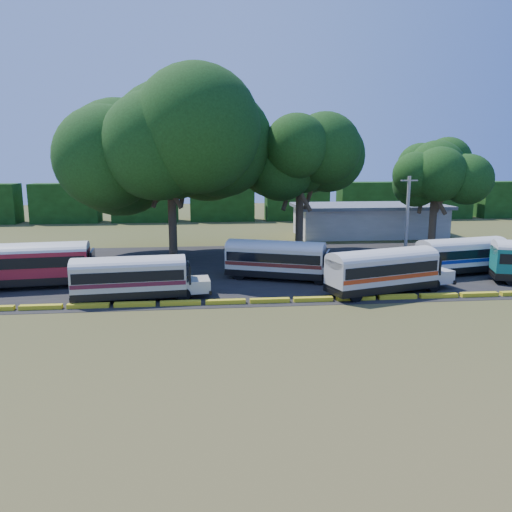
{
  "coord_description": "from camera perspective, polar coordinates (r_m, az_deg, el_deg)",
  "views": [
    {
      "loc": [
        -2.79,
        -31.42,
        9.56
      ],
      "look_at": [
        1.08,
        6.0,
        2.28
      ],
      "focal_mm": 35.0,
      "sensor_mm": 36.0,
      "label": 1
    }
  ],
  "objects": [
    {
      "name": "bus_cream_east",
      "position": [
        40.21,
        2.54,
        -0.2
      ],
      "size": [
        9.87,
        5.64,
        3.18
      ],
      "rotation": [
        0.0,
        0.0,
        -0.36
      ],
      "color": "black",
      "rests_on": "ground"
    },
    {
      "name": "bus_white_blue",
      "position": [
        45.64,
        22.64,
        0.24
      ],
      "size": [
        9.66,
        4.2,
        3.09
      ],
      "rotation": [
        0.0,
        0.0,
        0.21
      ],
      "color": "black",
      "rests_on": "ground"
    },
    {
      "name": "bus_cream_west",
      "position": [
        35.29,
        -13.93,
        -2.19
      ],
      "size": [
        9.53,
        3.17,
        3.07
      ],
      "rotation": [
        0.0,
        0.0,
        0.09
      ],
      "color": "black",
      "rests_on": "ground"
    },
    {
      "name": "treeline_backdrop",
      "position": [
        79.73,
        -3.9,
        6.2
      ],
      "size": [
        130.0,
        4.0,
        6.0
      ],
      "color": "black",
      "rests_on": "ground"
    },
    {
      "name": "ground",
      "position": [
        32.96,
        -0.8,
        -5.92
      ],
      "size": [
        160.0,
        160.0,
        0.0
      ],
      "primitive_type": "plane",
      "color": "#374918",
      "rests_on": "ground"
    },
    {
      "name": "utility_pole",
      "position": [
        48.63,
        16.88,
        4.1
      ],
      "size": [
        1.6,
        0.3,
        8.09
      ],
      "color": "gray",
      "rests_on": "ground"
    },
    {
      "name": "asphalt_strip",
      "position": [
        44.61,
        -0.89,
        -1.41
      ],
      "size": [
        64.0,
        24.0,
        0.02
      ],
      "primitive_type": "cube",
      "color": "black",
      "rests_on": "ground"
    },
    {
      "name": "bus_white_red",
      "position": [
        37.05,
        14.48,
        -1.4
      ],
      "size": [
        10.29,
        5.28,
        3.29
      ],
      "rotation": [
        0.0,
        0.0,
        0.3
      ],
      "color": "black",
      "rests_on": "ground"
    },
    {
      "name": "tree_east",
      "position": [
        58.06,
        19.9,
        9.27
      ],
      "size": [
        8.37,
        8.37,
        11.65
      ],
      "color": "#37261B",
      "rests_on": "ground"
    },
    {
      "name": "tree_center",
      "position": [
        51.2,
        5.1,
        11.43
      ],
      "size": [
        10.54,
        10.54,
        13.94
      ],
      "color": "#37261B",
      "rests_on": "ground"
    },
    {
      "name": "tree_west",
      "position": [
        48.47,
        -9.81,
        12.86
      ],
      "size": [
        15.1,
        15.1,
        16.87
      ],
      "color": "#37261B",
      "rests_on": "ground"
    },
    {
      "name": "bus_red",
      "position": [
        41.24,
        -24.09,
        -0.63
      ],
      "size": [
        10.65,
        3.71,
        3.43
      ],
      "rotation": [
        0.0,
        0.0,
        0.11
      ],
      "color": "black",
      "rests_on": "ground"
    },
    {
      "name": "curb",
      "position": [
        33.87,
        -0.95,
        -5.19
      ],
      "size": [
        53.7,
        0.45,
        0.3
      ],
      "color": "yellow",
      "rests_on": "ground"
    },
    {
      "name": "terminal_building",
      "position": [
        65.27,
        12.75,
        4.06
      ],
      "size": [
        19.0,
        9.0,
        4.0
      ],
      "color": "beige",
      "rests_on": "ground"
    }
  ]
}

